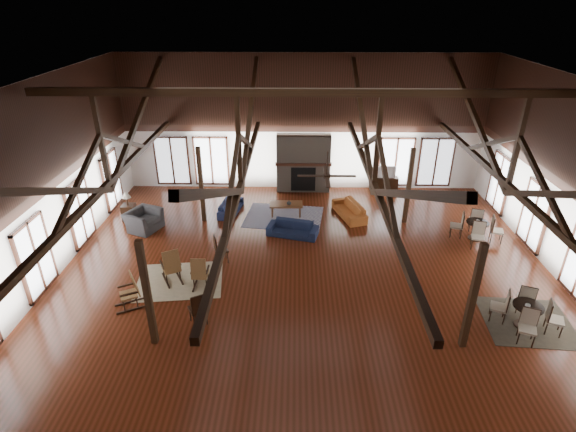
{
  "coord_description": "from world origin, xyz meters",
  "views": [
    {
      "loc": [
        -0.36,
        -12.49,
        8.21
      ],
      "look_at": [
        -0.6,
        1.0,
        1.46
      ],
      "focal_mm": 28.0,
      "sensor_mm": 36.0,
      "label": 1
    }
  ],
  "objects_px": {
    "tv_console": "(384,183)",
    "armchair": "(144,220)",
    "sofa_orange": "(349,210)",
    "sofa_navy_front": "(293,229)",
    "cafe_table_far": "(477,227)",
    "coffee_table": "(286,205)",
    "sofa_navy_left": "(231,207)",
    "cafe_table_near": "(527,312)"
  },
  "relations": [
    {
      "from": "tv_console",
      "to": "armchair",
      "type": "bearing_deg",
      "value": -157.69
    },
    {
      "from": "tv_console",
      "to": "sofa_orange",
      "type": "bearing_deg",
      "value": -123.87
    },
    {
      "from": "sofa_navy_front",
      "to": "tv_console",
      "type": "relative_size",
      "value": 1.49
    },
    {
      "from": "cafe_table_far",
      "to": "tv_console",
      "type": "distance_m",
      "value": 5.27
    },
    {
      "from": "armchair",
      "to": "tv_console",
      "type": "bearing_deg",
      "value": -43.75
    },
    {
      "from": "coffee_table",
      "to": "sofa_navy_left",
      "type": "bearing_deg",
      "value": 173.9
    },
    {
      "from": "sofa_navy_front",
      "to": "armchair",
      "type": "distance_m",
      "value": 5.72
    },
    {
      "from": "sofa_navy_left",
      "to": "sofa_orange",
      "type": "xyz_separation_m",
      "value": [
        4.87,
        -0.27,
        0.04
      ]
    },
    {
      "from": "sofa_orange",
      "to": "coffee_table",
      "type": "distance_m",
      "value": 2.58
    },
    {
      "from": "sofa_orange",
      "to": "cafe_table_near",
      "type": "xyz_separation_m",
      "value": [
        4.08,
        -6.67,
        0.19
      ]
    },
    {
      "from": "sofa_navy_front",
      "to": "sofa_orange",
      "type": "bearing_deg",
      "value": 50.59
    },
    {
      "from": "armchair",
      "to": "sofa_navy_front",
      "type": "bearing_deg",
      "value": -69.97
    },
    {
      "from": "sofa_navy_front",
      "to": "tv_console",
      "type": "height_order",
      "value": "tv_console"
    },
    {
      "from": "sofa_navy_front",
      "to": "cafe_table_near",
      "type": "distance_m",
      "value": 8.11
    },
    {
      "from": "sofa_orange",
      "to": "cafe_table_far",
      "type": "xyz_separation_m",
      "value": [
        4.48,
        -1.8,
        0.2
      ]
    },
    {
      "from": "sofa_orange",
      "to": "coffee_table",
      "type": "xyz_separation_m",
      "value": [
        -2.57,
        0.06,
        0.17
      ]
    },
    {
      "from": "coffee_table",
      "to": "tv_console",
      "type": "relative_size",
      "value": 1.07
    },
    {
      "from": "sofa_orange",
      "to": "coffee_table",
      "type": "relative_size",
      "value": 1.46
    },
    {
      "from": "sofa_navy_left",
      "to": "tv_console",
      "type": "bearing_deg",
      "value": -60.17
    },
    {
      "from": "tv_console",
      "to": "sofa_navy_left",
      "type": "bearing_deg",
      "value": -159.55
    },
    {
      "from": "cafe_table_near",
      "to": "cafe_table_far",
      "type": "height_order",
      "value": "cafe_table_far"
    },
    {
      "from": "cafe_table_far",
      "to": "armchair",
      "type": "bearing_deg",
      "value": 177.57
    },
    {
      "from": "tv_console",
      "to": "cafe_table_near",
      "type": "bearing_deg",
      "value": -76.86
    },
    {
      "from": "sofa_navy_left",
      "to": "cafe_table_near",
      "type": "distance_m",
      "value": 11.33
    },
    {
      "from": "armchair",
      "to": "cafe_table_far",
      "type": "xyz_separation_m",
      "value": [
        12.48,
        -0.53,
        0.09
      ]
    },
    {
      "from": "sofa_navy_front",
      "to": "sofa_navy_left",
      "type": "bearing_deg",
      "value": 158.01
    },
    {
      "from": "sofa_orange",
      "to": "armchair",
      "type": "height_order",
      "value": "armchair"
    },
    {
      "from": "cafe_table_far",
      "to": "tv_console",
      "type": "xyz_separation_m",
      "value": [
        -2.61,
        4.58,
        -0.17
      ]
    },
    {
      "from": "coffee_table",
      "to": "cafe_table_far",
      "type": "xyz_separation_m",
      "value": [
        7.05,
        -1.86,
        0.03
      ]
    },
    {
      "from": "sofa_navy_front",
      "to": "sofa_navy_left",
      "type": "relative_size",
      "value": 1.11
    },
    {
      "from": "coffee_table",
      "to": "armchair",
      "type": "distance_m",
      "value": 5.59
    },
    {
      "from": "sofa_navy_left",
      "to": "coffee_table",
      "type": "xyz_separation_m",
      "value": [
        2.3,
        -0.21,
        0.21
      ]
    },
    {
      "from": "sofa_orange",
      "to": "tv_console",
      "type": "distance_m",
      "value": 3.35
    },
    {
      "from": "sofa_orange",
      "to": "cafe_table_far",
      "type": "distance_m",
      "value": 4.83
    },
    {
      "from": "cafe_table_far",
      "to": "sofa_navy_left",
      "type": "bearing_deg",
      "value": 167.54
    },
    {
      "from": "sofa_navy_front",
      "to": "coffee_table",
      "type": "xyz_separation_m",
      "value": [
        -0.28,
        1.72,
        0.18
      ]
    },
    {
      "from": "sofa_navy_left",
      "to": "tv_console",
      "type": "xyz_separation_m",
      "value": [
        6.74,
        2.51,
        0.07
      ]
    },
    {
      "from": "armchair",
      "to": "tv_console",
      "type": "height_order",
      "value": "armchair"
    },
    {
      "from": "sofa_navy_front",
      "to": "sofa_orange",
      "type": "distance_m",
      "value": 2.83
    },
    {
      "from": "cafe_table_far",
      "to": "tv_console",
      "type": "height_order",
      "value": "cafe_table_far"
    },
    {
      "from": "coffee_table",
      "to": "cafe_table_far",
      "type": "bearing_deg",
      "value": -15.6
    },
    {
      "from": "sofa_orange",
      "to": "armchair",
      "type": "relative_size",
      "value": 1.63
    }
  ]
}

